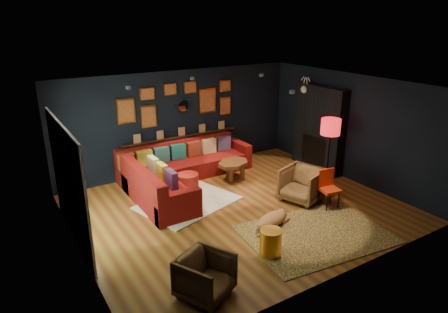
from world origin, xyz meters
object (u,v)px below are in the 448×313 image
armchair_right (302,183)px  gold_stool (271,242)px  sectional (175,173)px  coffee_table (233,165)px  pouf (188,181)px  armchair_left (205,274)px  orange_chair (328,185)px  floor_lamp (330,130)px  dog (272,218)px

armchair_right → gold_stool: 2.33m
armchair_right → sectional: bearing=-156.1°
sectional → coffee_table: (1.38, -0.42, 0.06)m
pouf → armchair_right: 2.65m
armchair_left → orange_chair: size_ratio=0.88×
armchair_right → orange_chair: size_ratio=1.01×
sectional → armchair_right: (2.02, -2.20, 0.09)m
gold_stool → floor_lamp: 3.62m
sectional → floor_lamp: (3.11, -1.86, 1.05)m
floor_lamp → dog: bearing=-158.8°
armchair_right → dog: bearing=-84.3°
armchair_left → floor_lamp: floor_lamp is taller
pouf → sectional: bearing=118.8°
armchair_left → orange_chair: 3.81m
armchair_left → dog: bearing=0.7°
coffee_table → sectional: bearing=163.3°
orange_chair → floor_lamp: (0.83, 0.84, 0.90)m
gold_stool → orange_chair: orange_chair is taller
sectional → armchair_right: sectional is taller
armchair_right → orange_chair: (0.27, -0.50, 0.07)m
coffee_table → orange_chair: (0.90, -2.28, 0.10)m
armchair_left → pouf: bearing=40.2°
pouf → gold_stool: size_ratio=1.08×
pouf → floor_lamp: 3.53m
armchair_left → gold_stool: 1.50m
armchair_right → dog: 1.43m
armchair_left → armchair_right: bearing=-0.5°
armchair_left → orange_chair: bearing=-9.0°
coffee_table → orange_chair: bearing=-68.4°
dog → coffee_table: bearing=56.8°
coffee_table → armchair_right: size_ratio=1.28×
sectional → floor_lamp: 3.78m
armchair_left → armchair_right: (3.36, 1.66, 0.05)m
sectional → armchair_left: sectional is taller
armchair_right → floor_lamp: floor_lamp is taller
gold_stool → floor_lamp: bearing=29.1°
pouf → gold_stool: gold_stool is taller
floor_lamp → gold_stool: bearing=-150.9°
sectional → gold_stool: (0.11, -3.53, -0.09)m
gold_stool → sectional: bearing=91.9°
pouf → armchair_right: bearing=-45.6°
coffee_table → orange_chair: 2.46m
sectional → pouf: size_ratio=6.69×
armchair_left → floor_lamp: bearing=-2.6°
orange_chair → armchair_right: bearing=128.0°
orange_chair → coffee_table: bearing=121.5°
pouf → armchair_right: armchair_right is taller
coffee_table → dog: coffee_table is taller
orange_chair → floor_lamp: size_ratio=0.50×
pouf → floor_lamp: bearing=-27.8°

